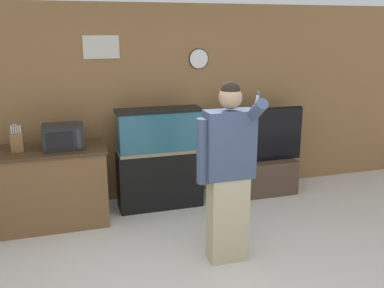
{
  "coord_description": "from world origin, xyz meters",
  "views": [
    {
      "loc": [
        -1.08,
        -3.09,
        2.28
      ],
      "look_at": [
        0.24,
        1.26,
        1.05
      ],
      "focal_mm": 40.0,
      "sensor_mm": 36.0,
      "label": 1
    }
  ],
  "objects_px": {
    "aquarium_on_stand": "(160,159)",
    "tv_on_stand": "(258,169)",
    "microwave": "(63,137)",
    "knife_block": "(17,142)",
    "person_standing": "(228,171)",
    "counter_island": "(50,187)"
  },
  "relations": [
    {
      "from": "aquarium_on_stand",
      "to": "tv_on_stand",
      "type": "distance_m",
      "value": 1.45
    },
    {
      "from": "counter_island",
      "to": "knife_block",
      "type": "distance_m",
      "value": 0.66
    },
    {
      "from": "tv_on_stand",
      "to": "person_standing",
      "type": "xyz_separation_m",
      "value": [
        -1.08,
        -1.53,
        0.58
      ]
    },
    {
      "from": "tv_on_stand",
      "to": "aquarium_on_stand",
      "type": "bearing_deg",
      "value": -179.48
    },
    {
      "from": "aquarium_on_stand",
      "to": "tv_on_stand",
      "type": "bearing_deg",
      "value": 0.52
    },
    {
      "from": "aquarium_on_stand",
      "to": "person_standing",
      "type": "bearing_deg",
      "value": -77.48
    },
    {
      "from": "counter_island",
      "to": "microwave",
      "type": "relative_size",
      "value": 2.93
    },
    {
      "from": "knife_block",
      "to": "person_standing",
      "type": "relative_size",
      "value": 0.17
    },
    {
      "from": "counter_island",
      "to": "tv_on_stand",
      "type": "xyz_separation_m",
      "value": [
        2.79,
        0.15,
        -0.1
      ]
    },
    {
      "from": "microwave",
      "to": "knife_block",
      "type": "height_order",
      "value": "knife_block"
    },
    {
      "from": "microwave",
      "to": "knife_block",
      "type": "relative_size",
      "value": 1.46
    },
    {
      "from": "knife_block",
      "to": "tv_on_stand",
      "type": "relative_size",
      "value": 0.24
    },
    {
      "from": "microwave",
      "to": "person_standing",
      "type": "height_order",
      "value": "person_standing"
    },
    {
      "from": "counter_island",
      "to": "knife_block",
      "type": "height_order",
      "value": "knife_block"
    },
    {
      "from": "microwave",
      "to": "person_standing",
      "type": "xyz_separation_m",
      "value": [
        1.5,
        -1.35,
        -0.13
      ]
    },
    {
      "from": "counter_island",
      "to": "aquarium_on_stand",
      "type": "bearing_deg",
      "value": 5.56
    },
    {
      "from": "microwave",
      "to": "knife_block",
      "type": "xyz_separation_m",
      "value": [
        -0.5,
        -0.0,
        -0.02
      ]
    },
    {
      "from": "tv_on_stand",
      "to": "person_standing",
      "type": "distance_m",
      "value": 1.96
    },
    {
      "from": "knife_block",
      "to": "aquarium_on_stand",
      "type": "xyz_separation_m",
      "value": [
        1.67,
        0.17,
        -0.4
      ]
    },
    {
      "from": "counter_island",
      "to": "microwave",
      "type": "xyz_separation_m",
      "value": [
        0.2,
        -0.04,
        0.61
      ]
    },
    {
      "from": "microwave",
      "to": "counter_island",
      "type": "bearing_deg",
      "value": 170.04
    },
    {
      "from": "aquarium_on_stand",
      "to": "person_standing",
      "type": "distance_m",
      "value": 1.59
    }
  ]
}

